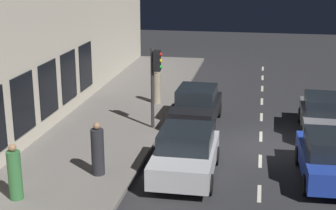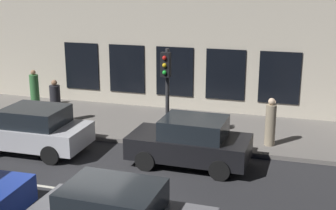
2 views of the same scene
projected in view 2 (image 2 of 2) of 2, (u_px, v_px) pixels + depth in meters
ground_plane at (91, 193)px, 13.01m from camera, size 60.00×60.00×0.00m
sidewalk at (159, 125)px, 18.76m from camera, size 4.50×32.00×0.15m
building_facade at (177, 17)px, 20.02m from camera, size 0.65×32.00×8.34m
lane_centre_line at (124, 198)px, 12.73m from camera, size 0.12×27.20×0.01m
traffic_light at (166, 78)px, 16.05m from camera, size 0.48×0.32×3.32m
parked_car_1 at (33, 129)px, 15.94m from camera, size 2.02×3.83×1.58m
parked_car_2 at (190, 142)px, 14.75m from camera, size 1.95×3.84×1.58m
pedestrian_0 at (35, 90)px, 20.88m from camera, size 0.56×0.56×1.69m
pedestrian_1 at (56, 103)px, 18.63m from camera, size 0.58×0.58×1.76m
pedestrian_2 at (270, 124)px, 16.09m from camera, size 0.43×0.43×1.70m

